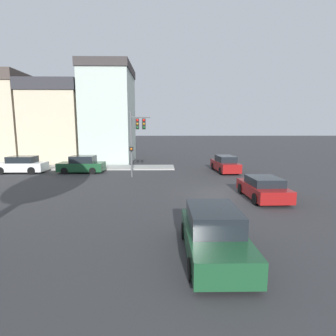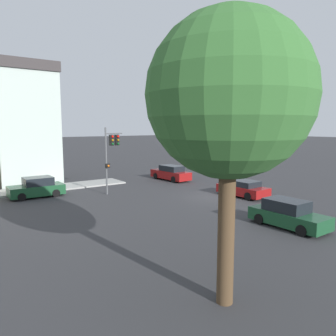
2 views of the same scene
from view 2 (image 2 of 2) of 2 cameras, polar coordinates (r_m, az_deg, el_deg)
The scene contains 7 objects.
ground_plane at distance 26.46m, azimuth 8.19°, elevation -5.06°, with size 300.00×300.00×0.00m, color #333335.
street_tree at distance 10.11m, azimuth 10.62°, elevation 12.11°, with size 5.03×5.03×9.06m.
traffic_signal at distance 27.46m, azimuth -9.83°, elevation 3.40°, with size 0.70×1.77×5.53m.
crossing_car_0 at distance 27.10m, azimuth 12.94°, elevation -3.52°, with size 4.14×2.06×1.31m.
crossing_car_1 at distance 19.72m, azimuth 20.16°, elevation -7.61°, with size 4.32×1.89×1.54m.
crossing_car_2 at distance 34.28m, azimuth 0.48°, elevation -0.90°, with size 4.87×2.00×1.55m.
parked_car_0 at distance 28.21m, azimuth -21.89°, elevation -3.22°, with size 2.08×4.16×1.59m.
Camera 2 is at (-18.41, 18.14, 5.64)m, focal length 35.00 mm.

